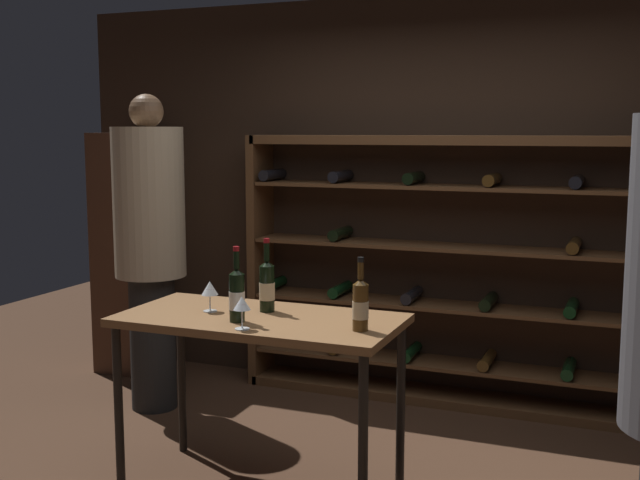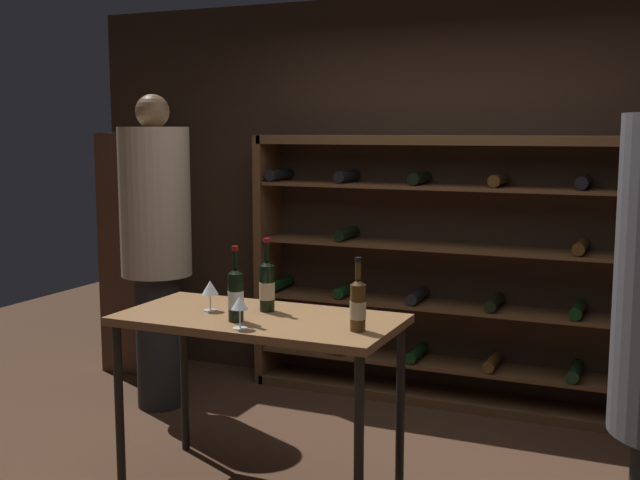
{
  "view_description": "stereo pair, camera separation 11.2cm",
  "coord_description": "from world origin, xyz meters",
  "px_view_note": "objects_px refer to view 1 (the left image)",
  "views": [
    {
      "loc": [
        1.23,
        -3.42,
        1.79
      ],
      "look_at": [
        -0.22,
        0.19,
        1.25
      ],
      "focal_mm": 44.6,
      "sensor_mm": 36.0,
      "label": 1
    },
    {
      "loc": [
        1.34,
        -3.38,
        1.79
      ],
      "look_at": [
        -0.22,
        0.19,
        1.25
      ],
      "focal_mm": 44.6,
      "sensor_mm": 36.0,
      "label": 2
    }
  ],
  "objects_px": {
    "wine_glass_stemmed_right": "(210,289)",
    "person_bystander_red_print": "(150,238)",
    "wine_bottle_green_slim": "(237,295)",
    "tasting_table": "(260,334)",
    "wine_bottle_amber_reserve": "(267,286)",
    "wine_bottle_black_capsule": "(360,304)",
    "display_cabinet": "(129,253)",
    "wine_rack": "(490,276)",
    "wine_glass_stemmed_center": "(242,305)"
  },
  "relations": [
    {
      "from": "wine_glass_stemmed_right",
      "to": "person_bystander_red_print",
      "type": "bearing_deg",
      "value": 137.41
    },
    {
      "from": "person_bystander_red_print",
      "to": "wine_bottle_green_slim",
      "type": "relative_size",
      "value": 5.6
    },
    {
      "from": "tasting_table",
      "to": "wine_glass_stemmed_right",
      "type": "bearing_deg",
      "value": -179.38
    },
    {
      "from": "person_bystander_red_print",
      "to": "wine_bottle_amber_reserve",
      "type": "distance_m",
      "value": 1.38
    },
    {
      "from": "wine_bottle_black_capsule",
      "to": "display_cabinet",
      "type": "bearing_deg",
      "value": 146.55
    },
    {
      "from": "person_bystander_red_print",
      "to": "wine_glass_stemmed_right",
      "type": "distance_m",
      "value": 1.24
    },
    {
      "from": "wine_bottle_green_slim",
      "to": "tasting_table",
      "type": "bearing_deg",
      "value": 71.22
    },
    {
      "from": "wine_rack",
      "to": "display_cabinet",
      "type": "bearing_deg",
      "value": -176.31
    },
    {
      "from": "wine_glass_stemmed_center",
      "to": "tasting_table",
      "type": "bearing_deg",
      "value": 98.9
    },
    {
      "from": "tasting_table",
      "to": "wine_glass_stemmed_right",
      "type": "distance_m",
      "value": 0.34
    },
    {
      "from": "wine_bottle_amber_reserve",
      "to": "wine_glass_stemmed_right",
      "type": "distance_m",
      "value": 0.28
    },
    {
      "from": "display_cabinet",
      "to": "wine_bottle_amber_reserve",
      "type": "distance_m",
      "value": 2.26
    },
    {
      "from": "display_cabinet",
      "to": "wine_bottle_black_capsule",
      "type": "bearing_deg",
      "value": -33.45
    },
    {
      "from": "person_bystander_red_print",
      "to": "wine_glass_stemmed_right",
      "type": "bearing_deg",
      "value": 49.66
    },
    {
      "from": "wine_glass_stemmed_center",
      "to": "wine_bottle_amber_reserve",
      "type": "bearing_deg",
      "value": 98.11
    },
    {
      "from": "wine_rack",
      "to": "wine_bottle_black_capsule",
      "type": "distance_m",
      "value": 1.75
    },
    {
      "from": "wine_rack",
      "to": "wine_glass_stemmed_center",
      "type": "xyz_separation_m",
      "value": [
        -0.78,
        -1.9,
        0.14
      ]
    },
    {
      "from": "wine_bottle_amber_reserve",
      "to": "display_cabinet",
      "type": "bearing_deg",
      "value": 142.75
    },
    {
      "from": "person_bystander_red_print",
      "to": "wine_bottle_black_capsule",
      "type": "height_order",
      "value": "person_bystander_red_print"
    },
    {
      "from": "wine_glass_stemmed_center",
      "to": "person_bystander_red_print",
      "type": "bearing_deg",
      "value": 138.17
    },
    {
      "from": "wine_bottle_black_capsule",
      "to": "wine_bottle_amber_reserve",
      "type": "relative_size",
      "value": 0.91
    },
    {
      "from": "tasting_table",
      "to": "wine_bottle_amber_reserve",
      "type": "distance_m",
      "value": 0.24
    },
    {
      "from": "wine_bottle_black_capsule",
      "to": "wine_glass_stemmed_right",
      "type": "height_order",
      "value": "wine_bottle_black_capsule"
    },
    {
      "from": "person_bystander_red_print",
      "to": "wine_glass_stemmed_right",
      "type": "height_order",
      "value": "person_bystander_red_print"
    },
    {
      "from": "wine_glass_stemmed_center",
      "to": "wine_rack",
      "type": "bearing_deg",
      "value": 67.76
    },
    {
      "from": "wine_bottle_amber_reserve",
      "to": "tasting_table",
      "type": "bearing_deg",
      "value": -83.83
    },
    {
      "from": "wine_glass_stemmed_right",
      "to": "wine_rack",
      "type": "bearing_deg",
      "value": 56.4
    },
    {
      "from": "display_cabinet",
      "to": "tasting_table",
      "type": "bearing_deg",
      "value": -39.17
    },
    {
      "from": "wine_bottle_green_slim",
      "to": "wine_bottle_amber_reserve",
      "type": "distance_m",
      "value": 0.25
    },
    {
      "from": "wine_rack",
      "to": "person_bystander_red_print",
      "type": "distance_m",
      "value": 2.18
    },
    {
      "from": "wine_bottle_green_slim",
      "to": "wine_glass_stemmed_center",
      "type": "bearing_deg",
      "value": -53.51
    },
    {
      "from": "person_bystander_red_print",
      "to": "wine_glass_stemmed_center",
      "type": "bearing_deg",
      "value": 50.43
    },
    {
      "from": "wine_bottle_black_capsule",
      "to": "wine_glass_stemmed_center",
      "type": "relative_size",
      "value": 2.2
    },
    {
      "from": "person_bystander_red_print",
      "to": "wine_bottle_amber_reserve",
      "type": "bearing_deg",
      "value": 60.43
    },
    {
      "from": "wine_glass_stemmed_right",
      "to": "wine_bottle_green_slim",
      "type": "bearing_deg",
      "value": -31.61
    },
    {
      "from": "display_cabinet",
      "to": "wine_bottle_black_capsule",
      "type": "height_order",
      "value": "display_cabinet"
    },
    {
      "from": "wine_rack",
      "to": "wine_bottle_green_slim",
      "type": "height_order",
      "value": "wine_rack"
    },
    {
      "from": "person_bystander_red_print",
      "to": "display_cabinet",
      "type": "height_order",
      "value": "person_bystander_red_print"
    },
    {
      "from": "wine_bottle_green_slim",
      "to": "wine_glass_stemmed_center",
      "type": "distance_m",
      "value": 0.15
    },
    {
      "from": "wine_bottle_black_capsule",
      "to": "wine_glass_stemmed_center",
      "type": "bearing_deg",
      "value": -160.21
    },
    {
      "from": "wine_glass_stemmed_center",
      "to": "wine_bottle_black_capsule",
      "type": "bearing_deg",
      "value": 19.79
    },
    {
      "from": "tasting_table",
      "to": "wine_glass_stemmed_center",
      "type": "height_order",
      "value": "wine_glass_stemmed_center"
    },
    {
      "from": "wine_bottle_amber_reserve",
      "to": "wine_glass_stemmed_center",
      "type": "bearing_deg",
      "value": -81.89
    },
    {
      "from": "display_cabinet",
      "to": "wine_glass_stemmed_right",
      "type": "relative_size",
      "value": 11.53
    },
    {
      "from": "tasting_table",
      "to": "wine_glass_stemmed_center",
      "type": "bearing_deg",
      "value": -81.1
    },
    {
      "from": "person_bystander_red_print",
      "to": "wine_bottle_green_slim",
      "type": "distance_m",
      "value": 1.5
    },
    {
      "from": "tasting_table",
      "to": "wine_glass_stemmed_center",
      "type": "relative_size",
      "value": 8.96
    },
    {
      "from": "wine_glass_stemmed_right",
      "to": "wine_bottle_black_capsule",
      "type": "bearing_deg",
      "value": -5.47
    },
    {
      "from": "wine_bottle_black_capsule",
      "to": "wine_bottle_amber_reserve",
      "type": "xyz_separation_m",
      "value": [
        -0.56,
        0.19,
        0.01
      ]
    },
    {
      "from": "person_bystander_red_print",
      "to": "wine_bottle_black_capsule",
      "type": "relative_size",
      "value": 6.01
    }
  ]
}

